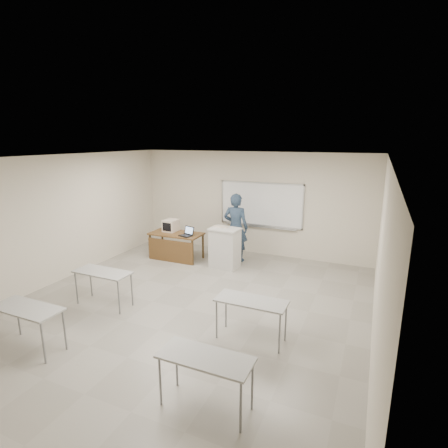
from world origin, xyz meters
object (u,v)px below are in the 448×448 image
at_px(instructor_desk, 174,241).
at_px(laptop, 186,234).
at_px(podium, 225,248).
at_px(mouse, 189,233).
at_px(keyboard, 221,227).
at_px(presenter, 236,228).
at_px(whiteboard, 261,205).
at_px(crt_monitor, 171,225).

bearing_deg(instructor_desk, laptop, -2.03).
height_order(podium, mouse, podium).
bearing_deg(keyboard, presenter, 70.40).
bearing_deg(keyboard, instructor_desk, -174.80).
bearing_deg(laptop, podium, 18.28).
distance_m(instructor_desk, podium, 1.55).
bearing_deg(podium, mouse, 176.83).
distance_m(podium, presenter, 0.75).
bearing_deg(presenter, instructor_desk, 17.55).
bearing_deg(podium, presenter, 88.79).
bearing_deg(laptop, keyboard, 23.02).
xyz_separation_m(instructor_desk, laptop, (0.40, -0.01, 0.26)).
xyz_separation_m(whiteboard, mouse, (-1.68, -1.32, -0.71)).
bearing_deg(podium, crt_monitor, 176.96).
height_order(crt_monitor, laptop, crt_monitor).
xyz_separation_m(whiteboard, crt_monitor, (-2.30, -1.24, -0.56)).
distance_m(podium, keyboard, 0.57).
xyz_separation_m(podium, mouse, (-1.18, 0.15, 0.23)).
relative_size(podium, crt_monitor, 2.56).
bearing_deg(mouse, whiteboard, 13.19).
relative_size(crt_monitor, presenter, 0.22).
distance_m(whiteboard, crt_monitor, 2.67).
height_order(instructor_desk, mouse, mouse).
distance_m(whiteboard, presenter, 1.09).
relative_size(crt_monitor, keyboard, 1.02).
bearing_deg(podium, laptop, -174.71).
bearing_deg(whiteboard, keyboard, -115.09).
bearing_deg(crt_monitor, laptop, -18.88).
distance_m(mouse, keyboard, 1.08).
distance_m(instructor_desk, mouse, 0.46).
height_order(keyboard, presenter, presenter).
bearing_deg(mouse, instructor_desk, 178.52).
relative_size(podium, mouse, 12.02).
height_order(whiteboard, podium, whiteboard).
distance_m(crt_monitor, presenter, 1.90).
distance_m(instructor_desk, presenter, 1.77).
bearing_deg(mouse, laptop, -106.13).
height_order(laptop, mouse, laptop).
bearing_deg(crt_monitor, whiteboard, 30.49).
bearing_deg(instructor_desk, whiteboard, 35.51).
height_order(crt_monitor, mouse, crt_monitor).
relative_size(laptop, presenter, 0.17).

